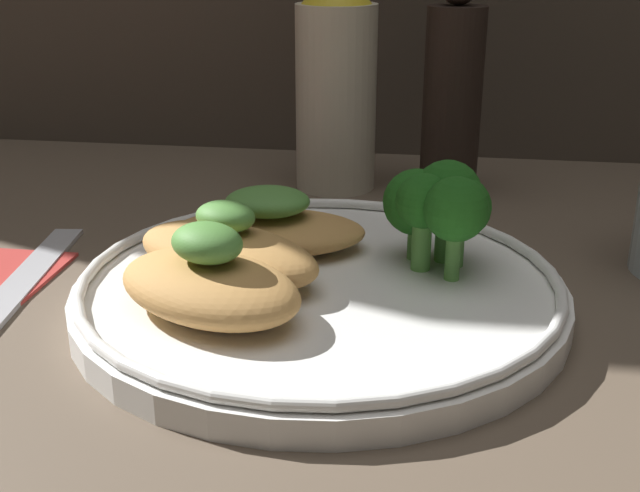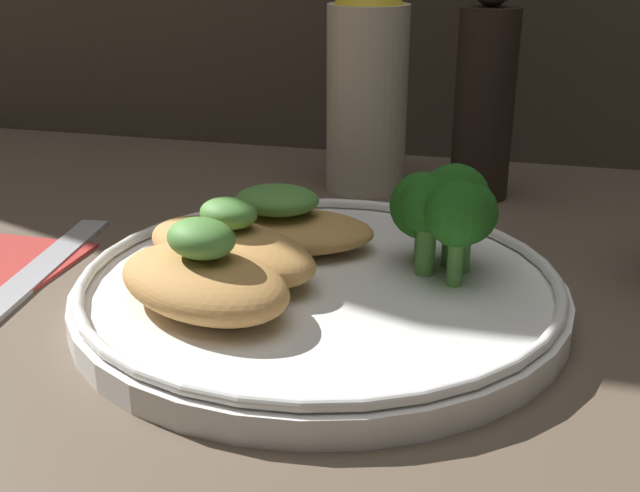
% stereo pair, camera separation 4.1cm
% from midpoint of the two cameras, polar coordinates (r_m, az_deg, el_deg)
% --- Properties ---
extents(ground_plane, '(1.80, 1.80, 0.01)m').
position_cam_midpoint_polar(ground_plane, '(0.42, -2.76, -5.00)').
color(ground_plane, brown).
extents(plate, '(0.25, 0.25, 0.02)m').
position_cam_midpoint_polar(plate, '(0.41, -2.80, -3.15)').
color(plate, white).
rests_on(plate, ground_plane).
extents(grilled_meat_front, '(0.12, 0.10, 0.04)m').
position_cam_midpoint_polar(grilled_meat_front, '(0.38, -10.93, -2.63)').
color(grilled_meat_front, tan).
rests_on(grilled_meat_front, plate).
extents(grilled_meat_middle, '(0.12, 0.10, 0.04)m').
position_cam_midpoint_polar(grilled_meat_middle, '(0.42, -9.26, -0.22)').
color(grilled_meat_middle, tan).
rests_on(grilled_meat_middle, plate).
extents(grilled_meat_back, '(0.12, 0.07, 0.04)m').
position_cam_midpoint_polar(grilled_meat_back, '(0.45, -6.28, 1.32)').
color(grilled_meat_back, tan).
rests_on(grilled_meat_back, plate).
extents(broccoli_bunch, '(0.06, 0.06, 0.06)m').
position_cam_midpoint_polar(broccoli_bunch, '(0.42, 5.87, 2.92)').
color(broccoli_bunch, '#569942').
rests_on(broccoli_bunch, plate).
extents(sauce_bottle, '(0.06, 0.06, 0.16)m').
position_cam_midpoint_polar(sauce_bottle, '(0.60, -0.83, 11.48)').
color(sauce_bottle, beige).
rests_on(sauce_bottle, ground_plane).
extents(pepper_grinder, '(0.04, 0.04, 0.16)m').
position_cam_midpoint_polar(pepper_grinder, '(0.59, 7.47, 10.70)').
color(pepper_grinder, black).
rests_on(pepper_grinder, ground_plane).
extents(fork, '(0.04, 0.18, 0.01)m').
position_cam_midpoint_polar(fork, '(0.47, -23.10, -2.68)').
color(fork, '#B2B2B7').
rests_on(fork, ground_plane).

